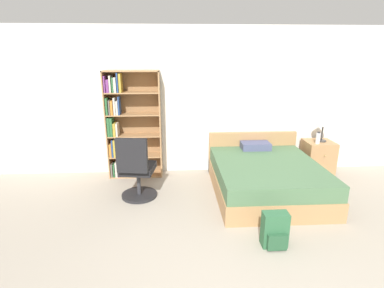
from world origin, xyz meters
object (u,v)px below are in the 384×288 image
(office_chair, at_px, (136,171))
(table_lamp, at_px, (324,122))
(backpack_green, at_px, (275,231))
(bed, at_px, (265,176))
(bookshelf, at_px, (127,123))
(water_bottle, at_px, (318,138))
(nightstand, at_px, (318,158))

(office_chair, bearing_deg, table_lamp, 14.72)
(table_lamp, xyz_separation_m, backpack_green, (-1.51, -2.12, -0.76))
(bed, xyz_separation_m, office_chair, (-2.00, -0.14, 0.19))
(table_lamp, relative_size, backpack_green, 1.07)
(bookshelf, xyz_separation_m, backpack_green, (1.95, -2.23, -0.78))
(water_bottle, relative_size, backpack_green, 0.50)
(table_lamp, bearing_deg, office_chair, -165.28)
(nightstand, distance_m, water_bottle, 0.44)
(nightstand, distance_m, backpack_green, 2.57)
(nightstand, xyz_separation_m, water_bottle, (-0.10, -0.12, 0.41))
(bed, relative_size, office_chair, 1.89)
(nightstand, relative_size, table_lamp, 1.39)
(backpack_green, bearing_deg, bed, 78.12)
(bed, bearing_deg, office_chair, -175.96)
(table_lamp, relative_size, water_bottle, 2.12)
(bed, bearing_deg, water_bottle, 27.71)
(office_chair, bearing_deg, nightstand, 14.59)
(bed, relative_size, water_bottle, 9.09)
(nightstand, xyz_separation_m, table_lamp, (0.04, 0.02, 0.65))
(backpack_green, bearing_deg, office_chair, 143.21)
(nightstand, bearing_deg, bed, -149.82)
(bed, relative_size, backpack_green, 4.58)
(bookshelf, distance_m, nightstand, 3.49)
(nightstand, bearing_deg, bookshelf, 177.87)
(bed, xyz_separation_m, water_bottle, (1.08, 0.57, 0.45))
(bed, xyz_separation_m, nightstand, (1.18, 0.69, 0.04))
(backpack_green, bearing_deg, nightstand, 54.87)
(nightstand, bearing_deg, water_bottle, -129.86)
(bookshelf, relative_size, office_chair, 1.85)
(office_chair, xyz_separation_m, water_bottle, (3.08, 0.71, 0.26))
(bed, xyz_separation_m, backpack_green, (-0.30, -1.41, -0.07))
(nightstand, distance_m, table_lamp, 0.66)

